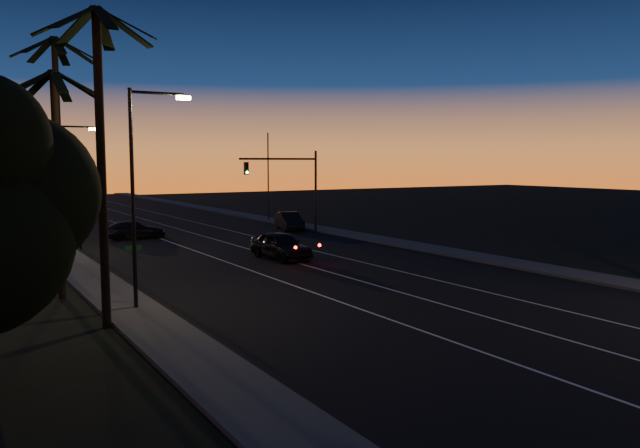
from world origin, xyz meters
TOP-DOWN VIEW (x-y plane):
  - road at (0.00, 30.00)m, footprint 20.00×170.00m
  - sidewalk_left at (-11.20, 30.00)m, footprint 2.40×170.00m
  - sidewalk_right at (11.20, 30.00)m, footprint 2.40×170.00m
  - lane_stripe_left at (-3.00, 30.00)m, footprint 0.12×160.00m
  - lane_stripe_mid at (0.50, 30.00)m, footprint 0.12×160.00m
  - lane_stripe_right at (4.00, 30.00)m, footprint 0.12×160.00m
  - palm_near at (-12.60, 18.00)m, footprint 4.25×4.16m
  - palm_mid at (-13.20, 24.00)m, footprint 4.25×4.16m
  - palm_far at (-12.20, 30.00)m, footprint 4.25×4.16m
  - streetlight_left_near at (-10.70, 20.00)m, footprint 2.55×0.26m
  - streetlight_left_far at (-10.69, 38.00)m, footprint 2.55×0.26m
  - street_sign at (-10.80, 21.00)m, footprint 0.70×0.06m
  - signal_mast at (7.14, 39.99)m, footprint 7.10×0.41m
  - signal_post at (-9.50, 39.98)m, footprint 0.28×0.37m
  - far_pole_left at (-11.00, 55.00)m, footprint 0.14×0.14m
  - far_pole_right at (11.00, 52.00)m, footprint 0.14×0.14m
  - lead_car at (0.39, 29.00)m, footprint 2.39×5.71m
  - right_car at (8.76, 43.34)m, footprint 2.78×5.04m
  - cross_car at (-4.78, 43.96)m, footprint 4.86×2.00m

SIDE VIEW (x-z plane):
  - road at x=0.00m, z-range 0.00..0.01m
  - lane_stripe_left at x=-3.00m, z-range 0.01..0.02m
  - lane_stripe_mid at x=0.50m, z-range 0.01..0.02m
  - lane_stripe_right at x=4.00m, z-range 0.01..0.02m
  - sidewalk_left at x=-11.20m, z-range 0.00..0.16m
  - sidewalk_right at x=11.20m, z-range 0.00..0.16m
  - cross_car at x=-4.78m, z-range 0.01..1.42m
  - right_car at x=8.76m, z-range 0.01..1.59m
  - lead_car at x=0.39m, z-range 0.01..1.72m
  - street_sign at x=-10.80m, z-range 0.36..2.96m
  - signal_post at x=-9.50m, z-range 0.79..4.99m
  - far_pole_left at x=-11.00m, z-range 0.00..9.00m
  - far_pole_right at x=11.00m, z-range 0.00..9.00m
  - signal_mast at x=7.14m, z-range 1.28..8.28m
  - streetlight_left_far at x=-10.69m, z-range 0.81..9.31m
  - streetlight_left_near at x=-10.70m, z-range 0.82..9.82m
  - palm_mid at x=-13.20m, z-range 1.24..11.27m
  - palm_near at x=-12.60m, z-range 1.31..12.84m
  - palm_far at x=-12.20m, z-range 1.35..13.88m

